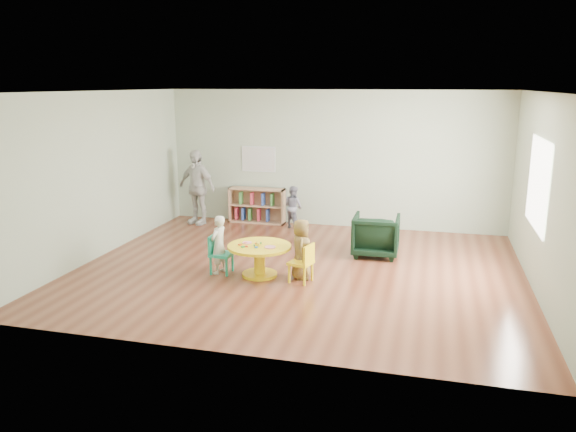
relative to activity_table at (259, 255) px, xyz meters
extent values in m
plane|color=brown|center=(0.52, 0.44, -0.34)|extent=(7.00, 7.00, 0.00)
cube|color=white|center=(0.52, 0.44, 2.41)|extent=(7.00, 6.00, 0.10)
cube|color=#9CAD94|center=(0.52, 3.44, 1.06)|extent=(7.00, 0.10, 2.80)
cube|color=#9CAD94|center=(0.52, -2.56, 1.06)|extent=(7.00, 0.10, 2.80)
cube|color=#9CAD94|center=(-2.98, 0.44, 1.06)|extent=(0.10, 6.00, 2.80)
cube|color=#9CAD94|center=(4.02, 0.44, 1.06)|extent=(0.10, 6.00, 2.80)
cube|color=white|center=(4.00, 0.74, 1.16)|extent=(0.02, 1.60, 1.30)
cylinder|color=yellow|center=(0.00, 0.00, -0.12)|extent=(0.17, 0.17, 0.45)
cylinder|color=yellow|center=(0.00, 0.00, -0.32)|extent=(0.55, 0.55, 0.04)
cylinder|color=yellow|center=(0.00, 0.00, 0.13)|extent=(0.98, 0.98, 0.04)
cylinder|color=pink|center=(-0.22, 0.06, 0.16)|extent=(0.15, 0.15, 0.01)
cylinder|color=pink|center=(0.20, -0.09, 0.16)|extent=(0.17, 0.17, 0.01)
cylinder|color=yellow|center=(-0.02, -0.02, 0.17)|extent=(0.08, 0.13, 0.04)
cylinder|color=#157B34|center=(-0.05, -0.10, 0.17)|extent=(0.04, 0.05, 0.02)
cylinder|color=#157B34|center=(0.01, 0.06, 0.17)|extent=(0.04, 0.05, 0.02)
cube|color=red|center=(-0.17, -0.14, 0.16)|extent=(0.06, 0.06, 0.02)
cube|color=#EF4E14|center=(-0.29, -0.08, 0.16)|extent=(0.06, 0.06, 0.02)
cube|color=blue|center=(0.00, -0.15, 0.16)|extent=(0.05, 0.05, 0.02)
cube|color=#157B34|center=(-0.20, -0.18, 0.16)|extent=(0.07, 0.07, 0.02)
cube|color=red|center=(-0.23, 0.02, 0.16)|extent=(0.07, 0.06, 0.02)
cube|color=#EF4E14|center=(-0.06, 0.06, 0.16)|extent=(0.06, 0.06, 0.02)
cube|color=#1C9D75|center=(-0.62, -0.03, -0.03)|extent=(0.33, 0.33, 0.04)
cube|color=#1C9D75|center=(-0.76, -0.03, 0.13)|extent=(0.04, 0.33, 0.28)
cylinder|color=#1C9D75|center=(-0.75, 0.11, -0.20)|extent=(0.04, 0.04, 0.28)
cylinder|color=#1C9D75|center=(-0.75, -0.16, -0.20)|extent=(0.04, 0.04, 0.28)
cylinder|color=#1C9D75|center=(-0.48, 0.10, -0.20)|extent=(0.04, 0.04, 0.28)
cylinder|color=#1C9D75|center=(-0.49, -0.16, -0.20)|extent=(0.04, 0.04, 0.28)
cube|color=yellow|center=(0.68, -0.11, -0.04)|extent=(0.39, 0.39, 0.04)
cube|color=yellow|center=(0.82, -0.14, 0.12)|extent=(0.11, 0.32, 0.28)
cylinder|color=yellow|center=(0.77, -0.26, -0.20)|extent=(0.04, 0.04, 0.28)
cylinder|color=yellow|center=(0.84, -0.02, -0.20)|extent=(0.04, 0.04, 0.28)
cylinder|color=yellow|center=(0.53, -0.20, -0.20)|extent=(0.04, 0.04, 0.28)
cylinder|color=yellow|center=(0.59, 0.05, -0.20)|extent=(0.04, 0.04, 0.28)
cube|color=#AA7E5E|center=(-1.66, 3.27, 0.04)|extent=(0.03, 0.30, 0.75)
cube|color=#AA7E5E|center=(-0.49, 3.27, 0.04)|extent=(0.03, 0.30, 0.75)
cube|color=#AA7E5E|center=(-1.08, 3.27, -0.32)|extent=(1.20, 0.30, 0.03)
cube|color=#AA7E5E|center=(-1.08, 3.27, 0.40)|extent=(1.20, 0.30, 0.03)
cube|color=#AA7E5E|center=(-1.08, 3.27, 0.04)|extent=(1.14, 0.28, 0.03)
cube|color=#AA7E5E|center=(-1.08, 3.41, 0.04)|extent=(1.20, 0.02, 0.75)
cube|color=#CA3648|center=(-1.53, 3.25, -0.16)|extent=(0.04, 0.18, 0.26)
cube|color=#314FAE|center=(-1.38, 3.25, -0.16)|extent=(0.04, 0.18, 0.26)
cube|color=#469042|center=(-1.23, 3.25, -0.16)|extent=(0.04, 0.18, 0.26)
cube|color=#CA3648|center=(-1.03, 3.25, -0.16)|extent=(0.04, 0.18, 0.26)
cube|color=#314FAE|center=(-0.83, 3.25, -0.16)|extent=(0.04, 0.18, 0.26)
cube|color=#469042|center=(-1.43, 3.25, 0.19)|extent=(0.04, 0.18, 0.26)
cube|color=#CA3648|center=(-1.18, 3.25, 0.19)|extent=(0.04, 0.18, 0.26)
cube|color=#314FAE|center=(-0.93, 3.25, 0.19)|extent=(0.04, 0.18, 0.26)
cube|color=#469042|center=(-0.73, 3.25, 0.19)|extent=(0.04, 0.18, 0.26)
cube|color=silver|center=(-1.08, 3.42, 1.01)|extent=(0.74, 0.01, 0.54)
cube|color=#FF3539|center=(-1.08, 3.42, 1.01)|extent=(0.70, 0.00, 0.50)
imported|color=black|center=(1.63, 1.52, 0.02)|extent=(0.78, 0.80, 0.72)
imported|color=silver|center=(-0.65, -0.04, 0.12)|extent=(0.30, 0.38, 0.93)
imported|color=gold|center=(0.65, 0.05, 0.13)|extent=(0.38, 0.50, 0.93)
imported|color=#181A3C|center=(-0.22, 3.03, 0.10)|extent=(0.54, 0.51, 0.88)
imported|color=silver|center=(-2.28, 2.87, 0.45)|extent=(1.00, 0.65, 1.58)
camera|label=1|loc=(2.51, -7.92, 2.58)|focal=35.00mm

